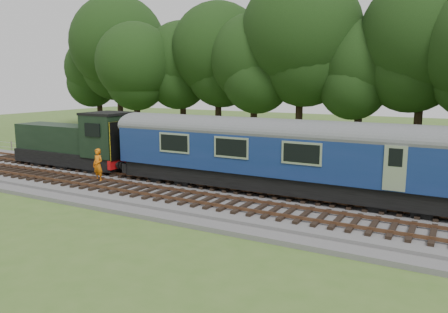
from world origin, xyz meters
The scene contains 9 objects.
ground centered at (0.00, 0.00, 0.00)m, with size 120.00×120.00×0.00m, color #436625.
ballast centered at (0.00, 0.00, 0.17)m, with size 70.00×7.00×0.35m, color #4C4C4F.
track_north centered at (0.00, 1.40, 0.42)m, with size 67.20×2.40×0.21m.
track_south centered at (0.00, -1.60, 0.42)m, with size 67.20×2.40×0.21m.
fence centered at (0.00, 4.50, 0.00)m, with size 64.00×0.12×1.00m, color #6B6054, non-canonical shape.
tree_line centered at (0.00, 22.00, 0.00)m, with size 70.00×8.00×18.00m, color black, non-canonical shape.
dmu_railcar centered at (5.16, 1.40, 2.61)m, with size 18.05×2.86×3.88m.
shunter_loco centered at (-8.77, 1.40, 1.97)m, with size 8.91×2.60×3.38m.
worker centered at (-4.66, -0.98, 1.29)m, with size 0.69×0.45×1.89m, color orange.
Camera 1 is at (13.24, -18.76, 5.99)m, focal length 35.00 mm.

